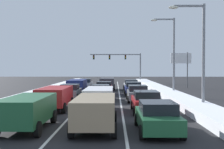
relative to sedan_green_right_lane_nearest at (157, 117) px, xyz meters
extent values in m
plane|color=black|center=(-3.26, 15.10, -0.76)|extent=(140.83, 140.83, 0.00)
cube|color=silver|center=(-1.56, 20.52, -0.76)|extent=(0.14, 59.58, 0.01)
cube|color=silver|center=(-4.96, 20.52, -0.76)|extent=(0.14, 59.58, 0.01)
cube|color=white|center=(3.74, 20.52, -0.45)|extent=(2.17, 59.58, 0.63)
cube|color=white|center=(-10.26, 20.52, -0.39)|extent=(1.53, 59.58, 0.74)
cube|color=#1E5633|center=(0.00, 0.04, -0.13)|extent=(1.82, 4.50, 0.70)
cube|color=black|center=(0.00, -0.11, 0.47)|extent=(1.64, 2.20, 0.55)
cube|color=red|center=(-0.69, -2.16, -0.01)|extent=(0.24, 0.08, 0.14)
cube|color=red|center=(0.69, -2.16, -0.01)|extent=(0.24, 0.08, 0.14)
cylinder|color=black|center=(-0.89, 1.59, -0.43)|extent=(0.22, 0.66, 0.66)
cylinder|color=black|center=(0.89, 1.59, -0.43)|extent=(0.22, 0.66, 0.66)
cylinder|color=black|center=(-0.89, -1.51, -0.43)|extent=(0.22, 0.66, 0.66)
cylinder|color=black|center=(0.89, -1.51, -0.43)|extent=(0.22, 0.66, 0.66)
cube|color=maroon|center=(0.12, 6.32, -0.13)|extent=(1.82, 4.50, 0.70)
cube|color=black|center=(0.12, 6.17, 0.47)|extent=(1.64, 2.20, 0.55)
cube|color=red|center=(-0.57, 4.12, -0.01)|extent=(0.24, 0.08, 0.14)
cube|color=red|center=(0.81, 4.12, -0.01)|extent=(0.24, 0.08, 0.14)
cylinder|color=black|center=(-0.77, 7.87, -0.43)|extent=(0.22, 0.66, 0.66)
cylinder|color=black|center=(1.01, 7.87, -0.43)|extent=(0.22, 0.66, 0.66)
cylinder|color=black|center=(-0.77, 4.77, -0.43)|extent=(0.22, 0.66, 0.66)
cylinder|color=black|center=(1.01, 4.77, -0.43)|extent=(0.22, 0.66, 0.66)
cube|color=slate|center=(0.04, 12.90, -0.13)|extent=(1.82, 4.50, 0.70)
cube|color=black|center=(0.04, 12.75, 0.47)|extent=(1.64, 2.20, 0.55)
cube|color=red|center=(-0.65, 10.70, -0.01)|extent=(0.24, 0.08, 0.14)
cube|color=red|center=(0.73, 10.70, -0.01)|extent=(0.24, 0.08, 0.14)
cylinder|color=black|center=(-0.85, 14.45, -0.43)|extent=(0.22, 0.66, 0.66)
cylinder|color=black|center=(0.93, 14.45, -0.43)|extent=(0.22, 0.66, 0.66)
cylinder|color=black|center=(-0.85, 11.35, -0.43)|extent=(0.22, 0.66, 0.66)
cylinder|color=black|center=(0.93, 11.35, -0.43)|extent=(0.22, 0.66, 0.66)
cube|color=navy|center=(0.01, 18.98, -0.13)|extent=(1.82, 4.50, 0.70)
cube|color=black|center=(0.01, 18.83, 0.47)|extent=(1.64, 2.20, 0.55)
cube|color=red|center=(-0.68, 16.78, -0.01)|extent=(0.24, 0.08, 0.14)
cube|color=red|center=(0.70, 16.78, -0.01)|extent=(0.24, 0.08, 0.14)
cylinder|color=black|center=(-0.88, 20.53, -0.43)|extent=(0.22, 0.66, 0.66)
cylinder|color=black|center=(0.90, 20.53, -0.43)|extent=(0.22, 0.66, 0.66)
cylinder|color=black|center=(-0.88, 17.43, -0.43)|extent=(0.22, 0.66, 0.66)
cylinder|color=black|center=(0.90, 17.43, -0.43)|extent=(0.22, 0.66, 0.66)
cube|color=#B7BABF|center=(0.07, 24.76, -0.13)|extent=(1.82, 4.50, 0.70)
cube|color=black|center=(0.07, 24.61, 0.47)|extent=(1.64, 2.20, 0.55)
cube|color=red|center=(-0.62, 22.56, -0.01)|extent=(0.24, 0.08, 0.14)
cube|color=red|center=(0.77, 22.56, -0.01)|extent=(0.24, 0.08, 0.14)
cylinder|color=black|center=(-0.82, 26.31, -0.43)|extent=(0.22, 0.66, 0.66)
cylinder|color=black|center=(0.96, 26.31, -0.43)|extent=(0.22, 0.66, 0.66)
cylinder|color=black|center=(-0.82, 23.21, -0.43)|extent=(0.22, 0.66, 0.66)
cylinder|color=black|center=(0.96, 23.21, -0.43)|extent=(0.22, 0.66, 0.66)
cube|color=#937F60|center=(-3.05, 0.42, 0.28)|extent=(1.95, 4.90, 1.25)
cube|color=black|center=(-3.05, -1.99, 0.56)|extent=(1.56, 0.06, 0.55)
cube|color=red|center=(-3.83, -1.98, 0.18)|extent=(0.20, 0.08, 0.28)
cube|color=red|center=(-2.27, -1.98, 0.18)|extent=(0.20, 0.08, 0.28)
cylinder|color=black|center=(-4.01, 2.12, -0.39)|extent=(0.25, 0.74, 0.74)
cylinder|color=black|center=(-2.10, 2.12, -0.39)|extent=(0.25, 0.74, 0.74)
cylinder|color=black|center=(-4.01, -1.28, -0.39)|extent=(0.25, 0.74, 0.74)
cylinder|color=black|center=(-2.10, -1.28, -0.39)|extent=(0.25, 0.74, 0.74)
cube|color=silver|center=(-3.21, 6.68, 0.28)|extent=(1.95, 4.90, 1.25)
cube|color=black|center=(-3.21, 4.27, 0.56)|extent=(1.56, 0.06, 0.55)
cube|color=red|center=(-3.99, 4.28, 0.18)|extent=(0.20, 0.08, 0.28)
cube|color=red|center=(-2.43, 4.28, 0.18)|extent=(0.20, 0.08, 0.28)
cylinder|color=black|center=(-4.16, 8.38, -0.39)|extent=(0.25, 0.74, 0.74)
cylinder|color=black|center=(-2.25, 8.38, -0.39)|extent=(0.25, 0.74, 0.74)
cylinder|color=black|center=(-4.16, 4.98, -0.39)|extent=(0.25, 0.74, 0.74)
cylinder|color=black|center=(-2.25, 4.98, -0.39)|extent=(0.25, 0.74, 0.74)
cube|color=black|center=(-3.46, 13.67, -0.13)|extent=(1.82, 4.50, 0.70)
cube|color=black|center=(-3.46, 13.52, 0.47)|extent=(1.64, 2.20, 0.55)
cube|color=red|center=(-4.15, 11.47, -0.01)|extent=(0.24, 0.08, 0.14)
cube|color=red|center=(-2.77, 11.47, -0.01)|extent=(0.24, 0.08, 0.14)
cylinder|color=black|center=(-4.35, 15.22, -0.43)|extent=(0.22, 0.66, 0.66)
cylinder|color=black|center=(-2.57, 15.22, -0.43)|extent=(0.22, 0.66, 0.66)
cylinder|color=black|center=(-4.35, 12.12, -0.43)|extent=(0.22, 0.66, 0.66)
cylinder|color=black|center=(-2.57, 12.12, -0.43)|extent=(0.22, 0.66, 0.66)
cube|color=maroon|center=(-3.37, 19.83, -0.13)|extent=(1.82, 4.50, 0.70)
cube|color=black|center=(-3.37, 19.68, 0.47)|extent=(1.64, 2.20, 0.55)
cube|color=red|center=(-4.06, 17.63, -0.01)|extent=(0.24, 0.08, 0.14)
cube|color=red|center=(-2.67, 17.63, -0.01)|extent=(0.24, 0.08, 0.14)
cylinder|color=black|center=(-4.26, 21.38, -0.43)|extent=(0.22, 0.66, 0.66)
cylinder|color=black|center=(-2.48, 21.38, -0.43)|extent=(0.22, 0.66, 0.66)
cylinder|color=black|center=(-4.26, 18.28, -0.43)|extent=(0.22, 0.66, 0.66)
cylinder|color=black|center=(-2.48, 18.28, -0.43)|extent=(0.22, 0.66, 0.66)
cube|color=#38383D|center=(-3.18, 26.78, 0.28)|extent=(1.95, 4.90, 1.25)
cube|color=black|center=(-3.18, 24.37, 0.56)|extent=(1.56, 0.06, 0.55)
cube|color=red|center=(-3.96, 24.38, 0.18)|extent=(0.20, 0.08, 0.28)
cube|color=red|center=(-2.40, 24.38, 0.18)|extent=(0.20, 0.08, 0.28)
cylinder|color=black|center=(-4.14, 28.48, -0.39)|extent=(0.25, 0.74, 0.74)
cylinder|color=black|center=(-2.23, 28.48, -0.39)|extent=(0.25, 0.74, 0.74)
cylinder|color=black|center=(-4.14, 25.08, -0.39)|extent=(0.25, 0.74, 0.74)
cylinder|color=black|center=(-2.23, 25.08, -0.39)|extent=(0.25, 0.74, 0.74)
cube|color=#1E5633|center=(-6.51, 0.61, 0.28)|extent=(1.95, 4.90, 1.25)
cube|color=black|center=(-6.51, -1.80, 0.56)|extent=(1.56, 0.06, 0.55)
cube|color=red|center=(-5.73, -1.79, 0.18)|extent=(0.20, 0.08, 0.28)
cylinder|color=black|center=(-7.47, 2.31, -0.39)|extent=(0.25, 0.74, 0.74)
cylinder|color=black|center=(-5.56, 2.31, -0.39)|extent=(0.25, 0.74, 0.74)
cylinder|color=black|center=(-5.56, -1.09, -0.39)|extent=(0.25, 0.74, 0.74)
cube|color=maroon|center=(-6.55, 7.43, 0.28)|extent=(1.95, 4.90, 1.25)
cube|color=black|center=(-6.55, 5.02, 0.56)|extent=(1.56, 0.06, 0.55)
cube|color=red|center=(-7.33, 5.03, 0.18)|extent=(0.20, 0.08, 0.28)
cube|color=red|center=(-5.77, 5.03, 0.18)|extent=(0.20, 0.08, 0.28)
cylinder|color=black|center=(-7.50, 9.13, -0.39)|extent=(0.25, 0.74, 0.74)
cylinder|color=black|center=(-5.59, 9.13, -0.39)|extent=(0.25, 0.74, 0.74)
cylinder|color=black|center=(-7.50, 5.73, -0.39)|extent=(0.25, 0.74, 0.74)
cylinder|color=black|center=(-5.59, 5.73, -0.39)|extent=(0.25, 0.74, 0.74)
cube|color=slate|center=(-6.52, 14.52, -0.13)|extent=(1.82, 4.50, 0.70)
cube|color=black|center=(-6.52, 14.37, 0.47)|extent=(1.64, 2.20, 0.55)
cube|color=red|center=(-7.22, 12.32, -0.01)|extent=(0.24, 0.08, 0.14)
cube|color=red|center=(-5.83, 12.32, -0.01)|extent=(0.24, 0.08, 0.14)
cylinder|color=black|center=(-7.41, 16.07, -0.43)|extent=(0.22, 0.66, 0.66)
cylinder|color=black|center=(-5.63, 16.07, -0.43)|extent=(0.22, 0.66, 0.66)
cylinder|color=black|center=(-7.41, 12.97, -0.43)|extent=(0.22, 0.66, 0.66)
cylinder|color=black|center=(-5.63, 12.97, -0.43)|extent=(0.22, 0.66, 0.66)
cube|color=navy|center=(-6.70, 21.07, 0.28)|extent=(1.95, 4.90, 1.25)
cube|color=black|center=(-6.70, 18.66, 0.56)|extent=(1.56, 0.06, 0.55)
cube|color=red|center=(-7.48, 18.67, 0.18)|extent=(0.20, 0.08, 0.28)
cube|color=red|center=(-5.92, 18.67, 0.18)|extent=(0.20, 0.08, 0.28)
cylinder|color=black|center=(-7.66, 22.77, -0.39)|extent=(0.25, 0.74, 0.74)
cylinder|color=black|center=(-5.75, 22.77, -0.39)|extent=(0.25, 0.74, 0.74)
cylinder|color=black|center=(-7.66, 19.37, -0.39)|extent=(0.25, 0.74, 0.74)
cylinder|color=black|center=(-5.75, 19.37, -0.39)|extent=(0.25, 0.74, 0.74)
cube|color=#B7BABF|center=(-6.45, 28.16, -0.13)|extent=(1.82, 4.50, 0.70)
cube|color=black|center=(-6.45, 28.01, 0.47)|extent=(1.64, 2.20, 0.55)
cube|color=red|center=(-7.14, 25.96, -0.01)|extent=(0.24, 0.08, 0.14)
cube|color=red|center=(-5.76, 25.96, -0.01)|extent=(0.24, 0.08, 0.14)
cylinder|color=black|center=(-7.34, 29.71, -0.43)|extent=(0.22, 0.66, 0.66)
cylinder|color=black|center=(-5.56, 29.71, -0.43)|extent=(0.22, 0.66, 0.66)
cylinder|color=black|center=(-7.34, 26.61, -0.43)|extent=(0.22, 0.66, 0.66)
cylinder|color=black|center=(-5.56, 26.61, -0.43)|extent=(0.22, 0.66, 0.66)
cylinder|color=slate|center=(3.34, 47.60, 2.34)|extent=(0.28, 0.28, 6.20)
cube|color=slate|center=(-2.06, 47.60, 5.19)|extent=(10.80, 0.20, 0.20)
cube|color=black|center=(0.14, 47.60, 4.61)|extent=(0.34, 0.34, 0.95)
sphere|color=#4C0A0A|center=(0.14, 47.42, 4.90)|extent=(0.22, 0.22, 0.22)
sphere|color=#F2AD14|center=(0.14, 47.42, 4.61)|extent=(0.22, 0.22, 0.22)
sphere|color=#0C3819|center=(0.14, 47.42, 4.33)|extent=(0.22, 0.22, 0.22)
cube|color=black|center=(-3.26, 47.60, 4.61)|extent=(0.34, 0.34, 0.95)
sphere|color=#4C0A0A|center=(-3.26, 47.42, 4.90)|extent=(0.22, 0.22, 0.22)
sphere|color=#F2AD14|center=(-3.26, 47.42, 4.61)|extent=(0.22, 0.22, 0.22)
sphere|color=#0C3819|center=(-3.26, 47.42, 4.33)|extent=(0.22, 0.22, 0.22)
cube|color=black|center=(-6.66, 47.60, 4.61)|extent=(0.34, 0.34, 0.95)
sphere|color=#4C0A0A|center=(-6.66, 47.42, 4.90)|extent=(0.22, 0.22, 0.22)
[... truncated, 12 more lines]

